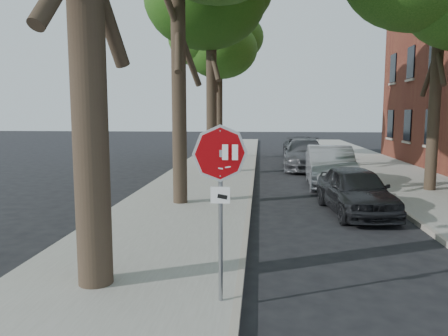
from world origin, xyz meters
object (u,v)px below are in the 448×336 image
object	(u,v)px
car_a	(356,190)
car_d	(303,147)
stop_sign	(220,179)
car_b	(330,166)
car_c	(304,154)
tree_far	(219,41)

from	to	relation	value
car_a	car_d	bearing A→B (deg)	84.75
stop_sign	car_b	bearing A→B (deg)	73.52
stop_sign	car_c	distance (m)	16.78
tree_far	car_d	size ratio (longest dim) A/B	1.93
car_b	car_d	xyz separation A→B (m)	(0.00, 11.07, -0.12)
tree_far	stop_sign	bearing A→B (deg)	-84.54
stop_sign	car_c	world-z (taller)	stop_sign
car_a	car_c	size ratio (longest dim) A/B	0.76
car_b	car_d	world-z (taller)	car_b
stop_sign	tree_far	world-z (taller)	tree_far
car_c	car_d	xyz separation A→B (m)	(0.47, 5.73, -0.09)
car_a	car_c	world-z (taller)	car_c
car_c	car_d	size ratio (longest dim) A/B	1.09
tree_far	car_c	distance (m)	9.31
stop_sign	car_d	size ratio (longest dim) A/B	0.54
car_c	car_d	distance (m)	5.75
stop_sign	tree_far	size ratio (longest dim) A/B	0.28
car_b	car_d	bearing A→B (deg)	92.92
car_c	car_d	bearing A→B (deg)	88.30
car_d	car_b	bearing A→B (deg)	-91.21
car_b	car_c	bearing A→B (deg)	97.91
car_d	stop_sign	bearing A→B (deg)	-99.65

